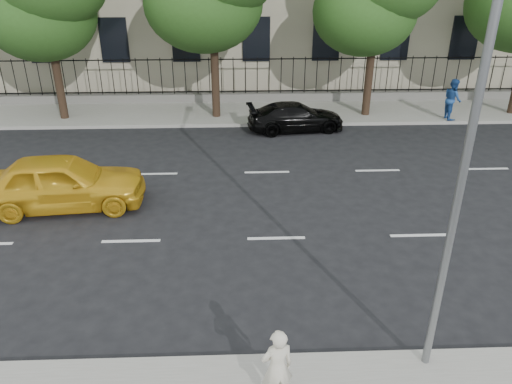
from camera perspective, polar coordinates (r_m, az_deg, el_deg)
The scene contains 9 objects.
ground at distance 11.85m, azimuth 3.24°, elevation -11.66°, with size 120.00×120.00×0.00m, color black.
far_sidewalk at distance 24.40m, azimuth 0.30°, elevation 9.15°, with size 60.00×4.00×0.15m, color gray.
lane_markings at distance 15.85m, azimuth 1.72°, elevation -1.02°, with size 49.60×4.62×0.01m, color silver, non-canonical shape.
iron_fence at distance 25.87m, azimuth 0.14°, elevation 11.47°, with size 30.00×0.50×2.20m.
street_light at distance 8.57m, azimuth 22.43°, elevation 9.93°, with size 0.25×3.32×8.05m.
yellow_taxi at distance 16.25m, azimuth -21.30°, elevation 1.07°, with size 1.98×4.93×1.68m, color gold.
black_sedan at distance 21.98m, azimuth 4.56°, elevation 8.56°, with size 1.70×4.18×1.21m, color black.
woman_near at distance 8.87m, azimuth 2.42°, elevation -19.41°, with size 0.57×0.37×1.57m, color beige.
pedestrian_far at distance 24.56m, azimuth 21.54°, elevation 9.85°, with size 0.89×0.69×1.83m, color #1F488C.
Camera 1 is at (-1.01, -9.29, 7.28)m, focal length 35.00 mm.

